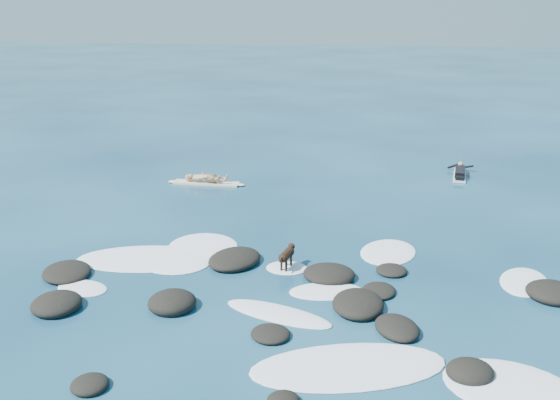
# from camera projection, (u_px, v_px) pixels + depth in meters

# --- Properties ---
(ground) EXTENTS (160.00, 160.00, 0.00)m
(ground) POSITION_uv_depth(u_px,v_px,m) (294.00, 285.00, 15.54)
(ground) COLOR #0A2642
(ground) RESTS_ON ground
(reef_rocks) EXTENTS (13.68, 7.40, 0.49)m
(reef_rocks) POSITION_uv_depth(u_px,v_px,m) (281.00, 295.00, 14.84)
(reef_rocks) COLOR black
(reef_rocks) RESTS_ON ground
(breaking_foam) EXTENTS (12.80, 8.56, 0.12)m
(breaking_foam) POSITION_uv_depth(u_px,v_px,m) (280.00, 290.00, 15.25)
(breaking_foam) COLOR white
(breaking_foam) RESTS_ON ground
(standing_surfer_rig) EXTENTS (3.03, 0.61, 1.73)m
(standing_surfer_rig) POSITION_uv_depth(u_px,v_px,m) (206.00, 167.00, 23.67)
(standing_surfer_rig) COLOR beige
(standing_surfer_rig) RESTS_ON ground
(paddling_surfer_rig) EXTENTS (1.04, 2.36, 0.41)m
(paddling_surfer_rig) POSITION_uv_depth(u_px,v_px,m) (460.00, 173.00, 24.94)
(paddling_surfer_rig) COLOR silver
(paddling_surfer_rig) RESTS_ON ground
(dog) EXTENTS (0.41, 1.00, 0.64)m
(dog) POSITION_uv_depth(u_px,v_px,m) (287.00, 254.00, 16.32)
(dog) COLOR black
(dog) RESTS_ON ground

